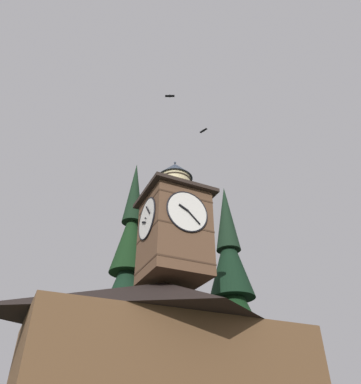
% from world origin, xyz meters
% --- Properties ---
extents(building_main, '(14.53, 8.96, 7.96)m').
position_xyz_m(building_main, '(1.40, -0.88, 4.08)').
color(building_main, brown).
rests_on(building_main, ground_plane).
extents(clock_tower, '(4.28, 4.28, 8.59)m').
position_xyz_m(clock_tower, '(1.06, -0.45, 11.53)').
color(clock_tower, brown).
rests_on(clock_tower, building_main).
extents(pine_tree_behind, '(5.11, 5.11, 20.37)m').
position_xyz_m(pine_tree_behind, '(1.91, -6.75, 8.14)').
color(pine_tree_behind, '#473323').
rests_on(pine_tree_behind, ground_plane).
extents(pine_tree_aside, '(6.47, 6.47, 19.03)m').
position_xyz_m(pine_tree_aside, '(-5.86, -4.97, 7.14)').
color(pine_tree_aside, '#473323').
rests_on(pine_tree_aside, ground_plane).
extents(moon, '(1.99, 1.99, 1.99)m').
position_xyz_m(moon, '(-9.98, -35.53, 13.69)').
color(moon, silver).
extents(flying_bird_high, '(0.36, 0.62, 0.12)m').
position_xyz_m(flying_bird_high, '(-0.31, 1.38, 18.48)').
color(flying_bird_high, black).
extents(flying_bird_low, '(0.66, 0.44, 0.14)m').
position_xyz_m(flying_bird_low, '(2.57, 1.95, 20.05)').
color(flying_bird_low, black).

